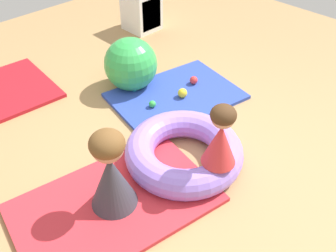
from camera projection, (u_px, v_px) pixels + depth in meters
ground_plane at (177, 159)px, 3.41m from camera, size 8.00×8.00×0.00m
gym_mat_near_left at (176, 96)px, 4.16m from camera, size 1.52×1.20×0.04m
gym_mat_near_right at (115, 203)px, 2.99m from camera, size 1.72×1.25×0.04m
inflatable_cushion at (184, 152)px, 3.30m from camera, size 1.05×1.05×0.26m
child_in_red at (221, 136)px, 2.85m from camera, size 0.31×0.31×0.55m
adult_seated at (111, 171)px, 2.76m from camera, size 0.44×0.44×0.72m
play_ball_yellow at (182, 93)px, 4.08m from camera, size 0.10×0.10×0.10m
play_ball_teal at (134, 89)px, 4.18m from camera, size 0.06×0.06×0.06m
play_ball_green at (152, 104)px, 3.94m from camera, size 0.08×0.08×0.08m
play_ball_orange at (112, 171)px, 3.18m from camera, size 0.08×0.08×0.08m
play_ball_red at (194, 80)px, 4.29m from camera, size 0.09×0.09×0.09m
exercise_ball_large at (131, 64)px, 4.15m from camera, size 0.60×0.60×0.60m
storage_cube at (143, 11)px, 5.37m from camera, size 0.44×0.44×0.56m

